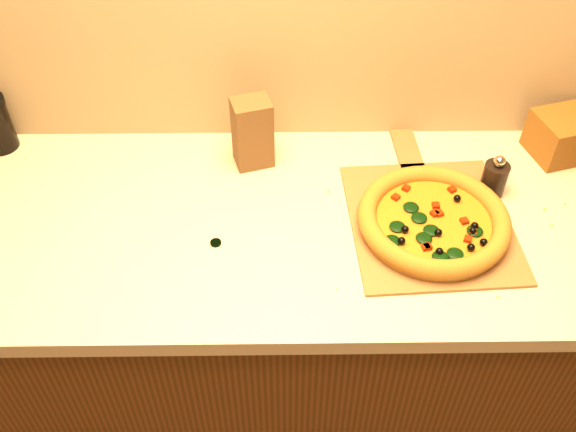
{
  "coord_description": "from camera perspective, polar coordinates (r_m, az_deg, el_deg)",
  "views": [
    {
      "loc": [
        -0.01,
        0.38,
        1.96
      ],
      "look_at": [
        -0.0,
        1.38,
        0.96
      ],
      "focal_mm": 40.0,
      "sensor_mm": 36.0,
      "label": 1
    }
  ],
  "objects": [
    {
      "name": "paper_bag",
      "position": [
        1.58,
        -3.18,
        7.39
      ],
      "size": [
        0.11,
        0.1,
        0.18
      ],
      "primitive_type": "cube",
      "rotation": [
        0.0,
        0.0,
        0.29
      ],
      "color": "brown",
      "rests_on": "countertop"
    },
    {
      "name": "countertop",
      "position": [
        1.5,
        0.06,
        -0.8
      ],
      "size": [
        2.84,
        0.68,
        0.04
      ],
      "primitive_type": "cube",
      "color": "beige",
      "rests_on": "cabinet"
    },
    {
      "name": "bottle_cap",
      "position": [
        1.44,
        -6.44,
        -2.38
      ],
      "size": [
        0.03,
        0.03,
        0.01
      ],
      "primitive_type": "cylinder",
      "rotation": [
        0.0,
        0.0,
        0.22
      ],
      "color": "black",
      "rests_on": "countertop"
    },
    {
      "name": "pizza",
      "position": [
        1.48,
        12.8,
        -0.36
      ],
      "size": [
        0.34,
        0.34,
        0.05
      ],
      "color": "#C57B31",
      "rests_on": "pizza_peel"
    },
    {
      "name": "cabinet",
      "position": [
        1.85,
        0.05,
        -10.54
      ],
      "size": [
        2.8,
        0.65,
        0.86
      ],
      "primitive_type": "cube",
      "color": "#43290E",
      "rests_on": "ground"
    },
    {
      "name": "pizza_peel",
      "position": [
        1.52,
        12.37,
        -0.07
      ],
      "size": [
        0.39,
        0.56,
        0.01
      ],
      "rotation": [
        0.0,
        0.0,
        0.06
      ],
      "color": "brown",
      "rests_on": "countertop"
    },
    {
      "name": "pepper_grinder",
      "position": [
        1.59,
        17.87,
        3.22
      ],
      "size": [
        0.06,
        0.06,
        0.11
      ],
      "color": "black",
      "rests_on": "countertop"
    }
  ]
}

